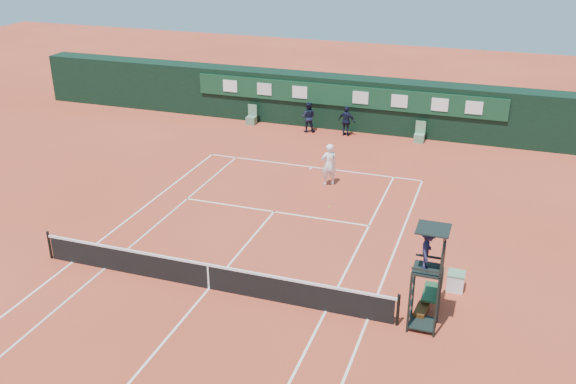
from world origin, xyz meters
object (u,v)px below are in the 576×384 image
Objects in this scene: player at (329,165)px; cooler at (456,281)px; tennis_net at (208,276)px; umpire_chair at (428,257)px; player_bench at (436,289)px.

cooler is at bearing 96.93° from player.
tennis_net is at bearing 47.51° from player.
umpire_chair is 5.30× the size of cooler.
tennis_net is 10.75× the size of player_bench.
player_bench is at bearing 11.57° from tennis_net.
player is (-5.96, 8.51, 0.41)m from player_bench.
umpire_chair is (7.14, 0.15, 1.95)m from tennis_net.
umpire_chair is 2.85× the size of player_bench.
player reaches higher than tennis_net.
umpire_chair reaches higher than tennis_net.
cooler is at bearing 18.71° from tennis_net.
umpire_chair is at bearing -98.77° from player_bench.
player_bench is at bearing 81.23° from umpire_chair.
player reaches higher than player_bench.
umpire_chair reaches higher than player.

